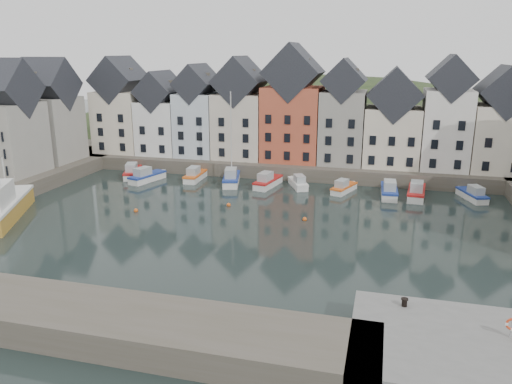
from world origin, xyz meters
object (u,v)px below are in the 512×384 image
(boat_d, at_px, (231,178))
(mooring_bollard, at_px, (404,302))
(boat_a, at_px, (133,172))
(large_vessel, at_px, (0,206))

(boat_d, xyz_separation_m, mooring_bollard, (23.17, -34.86, 1.45))
(boat_a, height_order, large_vessel, large_vessel)
(boat_d, bearing_deg, mooring_bollard, -70.18)
(large_vessel, xyz_separation_m, mooring_bollard, (43.44, -12.80, 0.66))
(large_vessel, bearing_deg, boat_a, 53.87)
(boat_a, distance_m, mooring_bollard, 52.44)
(boat_a, bearing_deg, boat_d, -20.67)
(large_vessel, bearing_deg, boat_d, 22.62)
(boat_a, xyz_separation_m, large_vessel, (-4.45, -22.23, 0.91))
(boat_a, bearing_deg, mooring_bollard, -62.01)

